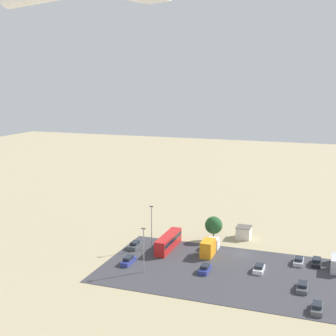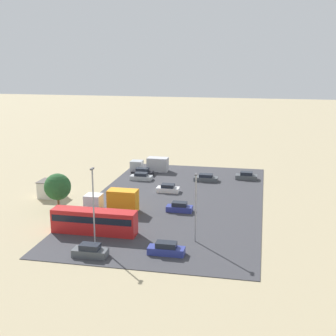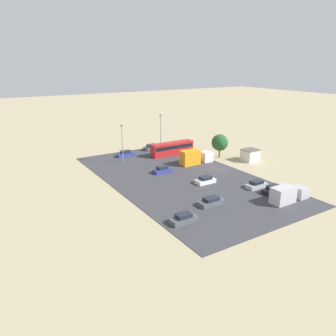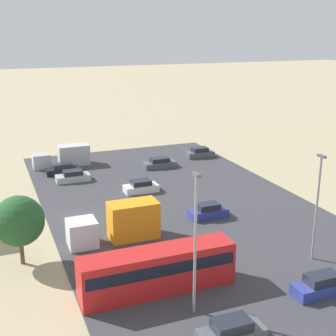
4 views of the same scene
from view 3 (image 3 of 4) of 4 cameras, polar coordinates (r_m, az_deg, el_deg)
ground_plane at (r=76.28m, az=9.10°, el=-0.25°), size 400.00×400.00×0.00m
parking_lot_surface at (r=69.80m, az=2.17°, el=-1.72°), size 52.61×28.86×0.08m
shed_building at (r=84.15m, az=14.12°, el=2.20°), size 3.60×3.91×2.94m
bus at (r=86.77m, az=0.74°, el=3.50°), size 2.50×11.93×3.36m
parked_car_0 at (r=50.65m, az=2.74°, el=-8.82°), size 1.86×4.28×1.52m
parked_car_1 at (r=92.16m, az=-2.92°, el=3.60°), size 1.81×4.33×1.59m
parked_car_2 at (r=57.04m, az=7.52°, el=-5.83°), size 1.96×4.66×1.41m
parked_car_3 at (r=66.87m, az=6.54°, el=-2.14°), size 1.95×4.12×1.46m
parked_car_4 at (r=72.69m, az=-0.97°, el=-0.33°), size 1.76×4.12×1.55m
parked_car_5 at (r=86.07m, az=-7.39°, el=2.44°), size 1.70×4.59×1.60m
parked_car_6 at (r=64.71m, az=17.87°, el=-3.61°), size 1.81×4.50×1.48m
parked_car_7 at (r=66.42m, az=15.15°, el=-2.82°), size 1.96×4.35×1.43m
parked_truck_0 at (r=79.23m, az=4.67°, el=1.89°), size 2.50×8.52×3.52m
parked_truck_1 at (r=61.41m, az=20.17°, el=-4.30°), size 2.44×8.04×2.92m
tree_near_shed at (r=85.15m, az=9.02°, el=4.40°), size 4.25×4.25×6.05m
light_pole_lot_centre at (r=88.19m, az=-1.27°, el=6.24°), size 0.90×0.28×10.24m
light_pole_lot_edge at (r=79.58m, az=-7.97°, el=4.43°), size 0.90×0.28×9.30m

